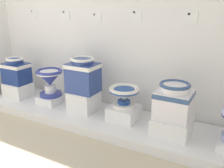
{
  "coord_description": "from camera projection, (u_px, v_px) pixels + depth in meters",
  "views": [
    {
      "loc": [
        3.59,
        -0.43,
        1.47
      ],
      "look_at": [
        2.21,
        2.09,
        0.55
      ],
      "focal_mm": 40.28,
      "sensor_mm": 36.0,
      "label": 1
    }
  ],
  "objects": [
    {
      "name": "antique_toilet_pale_glazed",
      "position": [
        50.0,
        79.0,
        3.51
      ],
      "size": [
        0.37,
        0.37,
        0.38
      ],
      "color": "#323D94",
      "rests_on": "plinth_block_pale_glazed"
    },
    {
      "name": "plinth_block_broad_patterned",
      "position": [
        18.0,
        90.0,
        3.83
      ],
      "size": [
        0.36,
        0.32,
        0.22
      ],
      "primitive_type": "cube",
      "color": "white",
      "rests_on": "display_platform"
    },
    {
      "name": "antique_toilet_slender_white",
      "position": [
        124.0,
        94.0,
        3.01
      ],
      "size": [
        0.37,
        0.37,
        0.25
      ],
      "color": "white",
      "rests_on": "plinth_block_slender_white"
    },
    {
      "name": "info_placard_first",
      "position": [
        33.0,
        14.0,
        3.85
      ],
      "size": [
        0.11,
        0.01,
        0.14
      ],
      "color": "white"
    },
    {
      "name": "antique_toilet_broad_patterned",
      "position": [
        16.0,
        70.0,
        3.74
      ],
      "size": [
        0.37,
        0.28,
        0.39
      ],
      "color": "navy",
      "rests_on": "plinth_block_broad_patterned"
    },
    {
      "name": "plinth_block_pale_glazed",
      "position": [
        51.0,
        99.0,
        3.6
      ],
      "size": [
        0.3,
        0.33,
        0.11
      ],
      "primitive_type": "cube",
      "color": "white",
      "rests_on": "display_platform"
    },
    {
      "name": "info_placard_third",
      "position": [
        97.0,
        17.0,
        3.33
      ],
      "size": [
        0.14,
        0.01,
        0.11
      ],
      "color": "white"
    },
    {
      "name": "info_placard_fourth",
      "position": [
        137.0,
        16.0,
        3.06
      ],
      "size": [
        0.12,
        0.01,
        0.14
      ],
      "color": "white"
    },
    {
      "name": "plinth_block_tall_cobalt",
      "position": [
        172.0,
        126.0,
        2.73
      ],
      "size": [
        0.4,
        0.38,
        0.19
      ],
      "primitive_type": "cube",
      "color": "white",
      "rests_on": "display_platform"
    },
    {
      "name": "info_placard_fifth",
      "position": [
        192.0,
        18.0,
        2.76
      ],
      "size": [
        0.12,
        0.01,
        0.15
      ],
      "color": "white"
    },
    {
      "name": "info_placard_second",
      "position": [
        66.0,
        15.0,
        3.57
      ],
      "size": [
        0.12,
        0.01,
        0.14
      ],
      "color": "white"
    },
    {
      "name": "decorative_vase_corner",
      "position": [
        10.0,
        87.0,
        4.16
      ],
      "size": [
        0.23,
        0.23,
        0.35
      ],
      "color": "white",
      "rests_on": "ground_plane"
    },
    {
      "name": "plinth_block_slender_white",
      "position": [
        124.0,
        113.0,
        3.08
      ],
      "size": [
        0.34,
        0.35,
        0.16
      ],
      "primitive_type": "cube",
      "color": "white",
      "rests_on": "display_platform"
    },
    {
      "name": "antique_toilet_squat_floral",
      "position": [
        83.0,
        74.0,
        3.21
      ],
      "size": [
        0.39,
        0.31,
        0.45
      ],
      "color": "navy",
      "rests_on": "plinth_block_squat_floral"
    },
    {
      "name": "antique_toilet_tall_cobalt",
      "position": [
        174.0,
        100.0,
        2.64
      ],
      "size": [
        0.37,
        0.34,
        0.39
      ],
      "color": "white",
      "rests_on": "plinth_block_tall_cobalt"
    },
    {
      "name": "plinth_block_squat_floral",
      "position": [
        84.0,
        101.0,
        3.32
      ],
      "size": [
        0.33,
        0.35,
        0.26
      ],
      "primitive_type": "cube",
      "color": "white",
      "rests_on": "display_platform"
    },
    {
      "name": "display_platform",
      "position": [
        103.0,
        119.0,
        3.22
      ],
      "size": [
        3.6,
        0.79,
        0.11
      ],
      "primitive_type": "cube",
      "color": "white",
      "rests_on": "ground_plane"
    }
  ]
}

